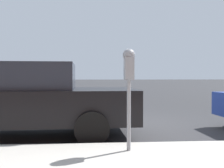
% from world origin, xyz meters
% --- Properties ---
extents(ground_plane, '(220.00, 220.00, 0.00)m').
position_xyz_m(ground_plane, '(0.00, 0.00, 0.00)').
color(ground_plane, '#333335').
extents(parking_meter, '(0.21, 0.19, 1.55)m').
position_xyz_m(parking_meter, '(-2.68, 0.31, 1.32)').
color(parking_meter, gray).
rests_on(parking_meter, sidewalk).
extents(car_black, '(2.15, 5.04, 1.54)m').
position_xyz_m(car_black, '(-1.07, 2.50, 0.81)').
color(car_black, black).
rests_on(car_black, ground_plane).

